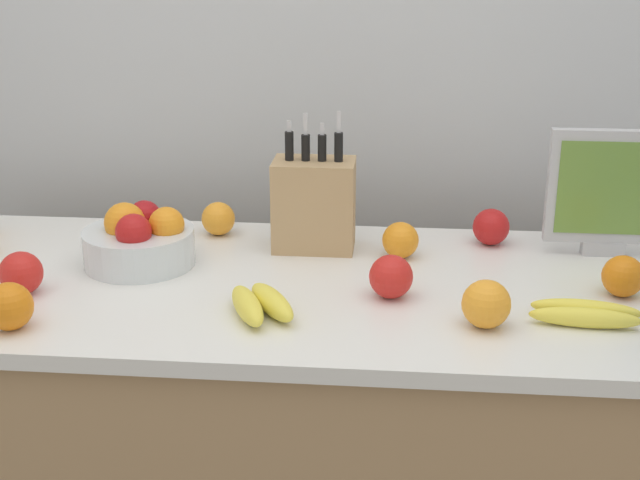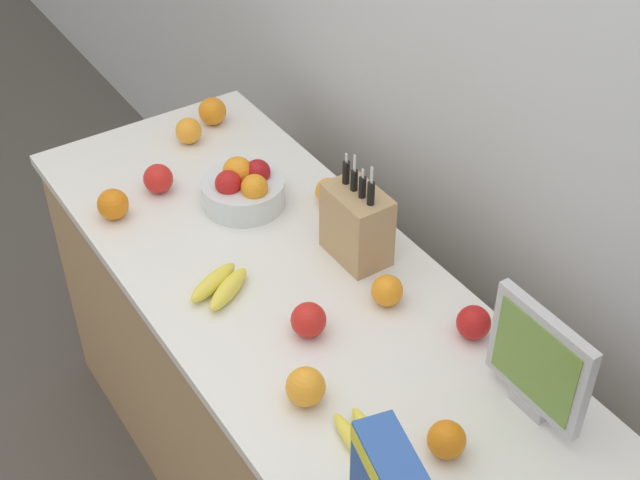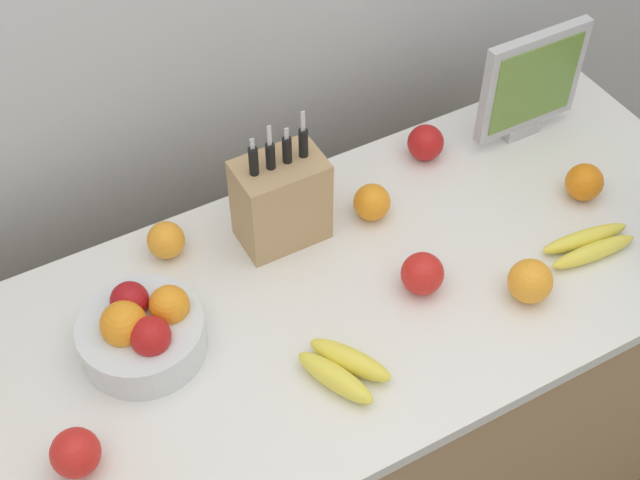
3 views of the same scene
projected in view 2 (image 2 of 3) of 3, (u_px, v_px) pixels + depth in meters
The scene contains 17 objects.
wall_back at pixel (485, 61), 2.12m from camera, with size 9.00×0.06×2.60m.
counter at pixel (293, 400), 2.43m from camera, with size 1.75×0.69×0.87m.
knife_block at pixel (357, 224), 2.17m from camera, with size 0.17×0.11×0.29m.
small_monitor at pixel (538, 362), 1.76m from camera, with size 0.25×0.03×0.26m.
fruit_bowl at pixel (244, 188), 2.36m from camera, with size 0.22×0.22×0.13m.
banana_bunch_left at pixel (367, 444), 1.75m from camera, with size 0.20×0.09×0.03m.
banana_bunch_right at pixel (221, 286), 2.11m from camera, with size 0.15×0.18×0.04m.
apple_middle at pixel (158, 179), 2.41m from camera, with size 0.08×0.08×0.08m, color red.
apple_near_bananas at pixel (308, 320), 1.99m from camera, with size 0.08×0.08×0.08m, color red.
apple_front at pixel (474, 323), 1.99m from camera, with size 0.08×0.08×0.08m, color red.
orange_mid_left at pixel (387, 291), 2.07m from camera, with size 0.08×0.08×0.08m, color orange.
orange_by_cereal at pixel (329, 191), 2.37m from camera, with size 0.07×0.07×0.07m, color orange.
orange_front_right at pixel (113, 204), 2.32m from camera, with size 0.08×0.08×0.08m, color orange.
orange_front_center at pixel (446, 440), 1.73m from camera, with size 0.08×0.08×0.08m, color orange.
orange_front_left at pixel (189, 131), 2.61m from camera, with size 0.08×0.08×0.08m, color orange.
orange_mid_right at pixel (212, 111), 2.68m from camera, with size 0.08×0.08×0.08m, color orange.
orange_back_center at pixel (306, 387), 1.84m from camera, with size 0.08×0.08×0.08m, color orange.
Camera 2 is at (1.38, -0.82, 2.31)m, focal length 50.00 mm.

